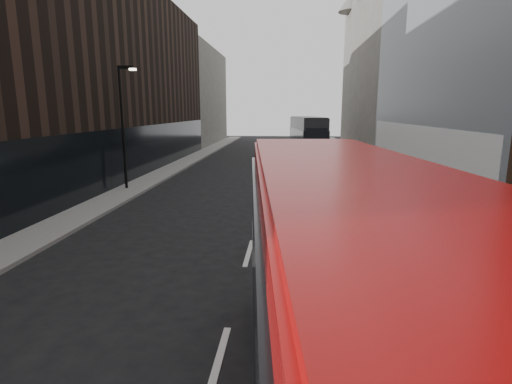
% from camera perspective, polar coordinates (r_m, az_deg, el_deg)
% --- Properties ---
extents(sidewalk_right, '(3.00, 80.00, 0.15)m').
position_cam_1_polar(sidewalk_right, '(30.63, 16.32, 2.47)').
color(sidewalk_right, slate).
rests_on(sidewalk_right, ground).
extents(sidewalk_left, '(2.00, 80.00, 0.15)m').
position_cam_1_polar(sidewalk_left, '(31.38, -12.63, 2.87)').
color(sidewalk_left, slate).
rests_on(sidewalk_left, ground).
extents(building_modern_block, '(5.03, 22.00, 20.00)m').
position_cam_1_polar(building_modern_block, '(28.08, 27.83, 21.04)').
color(building_modern_block, gray).
rests_on(building_modern_block, ground).
extents(building_victorian, '(6.50, 24.00, 21.00)m').
position_cam_1_polar(building_victorian, '(49.92, 17.02, 16.83)').
color(building_victorian, '#5E5953').
rests_on(building_victorian, ground).
extents(building_left_mid, '(5.00, 24.00, 14.00)m').
position_cam_1_polar(building_left_mid, '(36.98, -16.14, 14.75)').
color(building_left_mid, black).
rests_on(building_left_mid, ground).
extents(building_left_far, '(5.00, 20.00, 13.00)m').
position_cam_1_polar(building_left_far, '(58.08, -8.32, 13.28)').
color(building_left_far, '#5E5953').
rests_on(building_left_far, ground).
extents(street_lamp, '(1.06, 0.22, 7.00)m').
position_cam_1_polar(street_lamp, '(24.54, -18.40, 9.84)').
color(street_lamp, black).
rests_on(street_lamp, sidewalk_left).
extents(red_bus, '(3.29, 10.17, 4.05)m').
position_cam_1_polar(red_bus, '(5.18, 13.52, -16.92)').
color(red_bus, '#A90A0A').
rests_on(red_bus, ground).
extents(grey_bus, '(4.23, 12.34, 3.91)m').
position_cam_1_polar(grey_bus, '(49.21, 7.34, 8.49)').
color(grey_bus, black).
rests_on(grey_bus, ground).
extents(car_a, '(2.13, 4.67, 1.55)m').
position_cam_1_polar(car_a, '(18.95, 6.16, -0.38)').
color(car_a, black).
rests_on(car_a, ground).
extents(car_b, '(1.85, 4.26, 1.36)m').
position_cam_1_polar(car_b, '(29.61, 6.74, 3.75)').
color(car_b, gray).
rests_on(car_b, ground).
extents(car_c, '(2.30, 4.94, 1.40)m').
position_cam_1_polar(car_c, '(35.72, 5.69, 5.14)').
color(car_c, black).
rests_on(car_c, ground).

